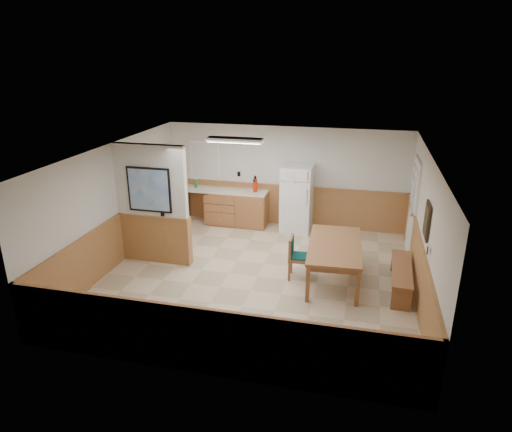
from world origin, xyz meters
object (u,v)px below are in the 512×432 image
(fire_extinguisher, at_px, (255,185))
(soap_bottle, at_px, (196,184))
(refrigerator, at_px, (297,199))
(dining_table, at_px, (335,248))
(dining_chair, at_px, (295,254))
(dining_bench, at_px, (401,273))

(fire_extinguisher, relative_size, soap_bottle, 1.96)
(refrigerator, relative_size, soap_bottle, 7.82)
(soap_bottle, bearing_deg, dining_table, -33.67)
(refrigerator, relative_size, dining_chair, 1.93)
(refrigerator, bearing_deg, fire_extinguisher, 178.51)
(dining_chair, distance_m, soap_bottle, 3.95)
(dining_chair, bearing_deg, refrigerator, 96.24)
(refrigerator, distance_m, dining_bench, 3.47)
(dining_bench, height_order, soap_bottle, soap_bottle)
(dining_bench, distance_m, soap_bottle, 5.63)
(dining_table, bearing_deg, refrigerator, 111.78)
(fire_extinguisher, bearing_deg, dining_chair, -76.30)
(refrigerator, height_order, dining_table, refrigerator)
(dining_chair, height_order, soap_bottle, soap_bottle)
(dining_table, xyz_separation_m, dining_chair, (-0.74, -0.07, -0.17))
(dining_chair, bearing_deg, dining_bench, -2.72)
(dining_table, xyz_separation_m, soap_bottle, (-3.72, 2.48, 0.34))
(dining_bench, bearing_deg, fire_extinguisher, 145.40)
(dining_table, relative_size, dining_bench, 1.23)
(dining_table, distance_m, soap_bottle, 4.48)
(refrigerator, bearing_deg, dining_bench, -45.56)
(refrigerator, height_order, dining_bench, refrigerator)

